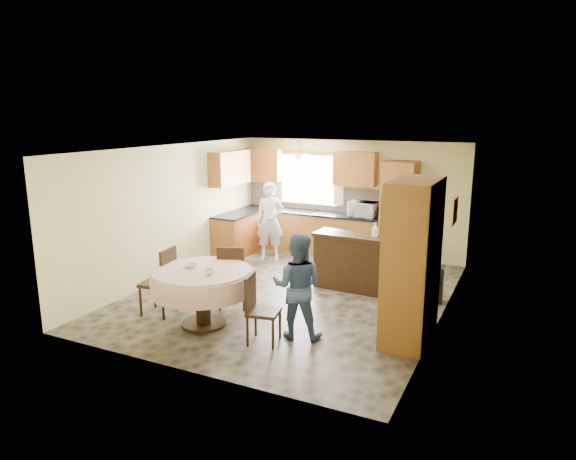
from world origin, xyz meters
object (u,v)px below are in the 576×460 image
Objects in this scene: person_sink at (270,221)px; dining_table at (202,282)px; oven_tower at (399,213)px; chair_left at (162,278)px; chair_right at (258,306)px; person_dining at (297,286)px; sideboard at (351,263)px; chair_back at (232,274)px; cupboard at (412,261)px.

dining_table is at bearing -97.03° from person_sink.
oven_tower is at bearing 68.28° from dining_table.
chair_left is at bearing -120.48° from oven_tower.
oven_tower is at bearing -20.61° from chair_right.
dining_table is 1.44m from person_dining.
chair_left is 0.72× the size of person_dining.
person_sink reaches higher than sideboard.
sideboard is 0.89× the size of person_dining.
person_dining is (1.37, -0.52, 0.16)m from chair_back.
oven_tower reaches higher than dining_table.
sideboard is at bearing -20.27° from chair_right.
chair_back is 2.90m from person_sink.
sideboard is 2.22m from chair_back.
person_sink is 1.12× the size of person_dining.
cupboard reaches higher than oven_tower.
cupboard is at bearing -170.55° from person_dining.
chair_right is at bearing -151.04° from cupboard.
person_dining is at bearing 9.44° from dining_table.
dining_table is 1.00× the size of person_dining.
oven_tower is at bearing 106.62° from cupboard.
sideboard is 0.80× the size of person_sink.
chair_left is 1.08m from chair_back.
person_dining is (2.22, 0.16, 0.15)m from chair_left.
cupboard reaches higher than chair_left.
sideboard is at bearing 129.18° from chair_left.
sideboard is 3.28m from chair_left.
dining_table is 1.43× the size of chair_back.
oven_tower reaches higher than chair_left.
oven_tower is 5.08m from chair_left.
chair_right is (-1.82, -1.01, -0.59)m from cupboard.
person_sink is at bearing -95.31° from chair_back.
person_sink is (-2.51, -0.90, -0.23)m from oven_tower.
oven_tower reaches higher than person_sink.
oven_tower is 1.43× the size of dining_table.
chair_back is at bearing -115.09° from oven_tower.
oven_tower is 4.79m from dining_table.
person_sink reaches higher than person_dining.
chair_right reaches higher than sideboard.
person_sink is at bearing -160.35° from oven_tower.
person_dining is (0.40, 0.39, 0.21)m from chair_right.
dining_table is at bearing -163.32° from cupboard.
oven_tower is 2.04× the size of chair_back.
person_dining is at bearing -75.71° from person_sink.
cupboard reaches higher than person_dining.
chair_left is at bearing -168.00° from cupboard.
chair_back is (-2.79, -0.10, -0.54)m from cupboard.
cupboard is 4.49m from person_sink.
dining_table is 0.81m from chair_left.
chair_back is at bearing -93.10° from person_sink.
chair_back is at bearing -125.66° from sideboard.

